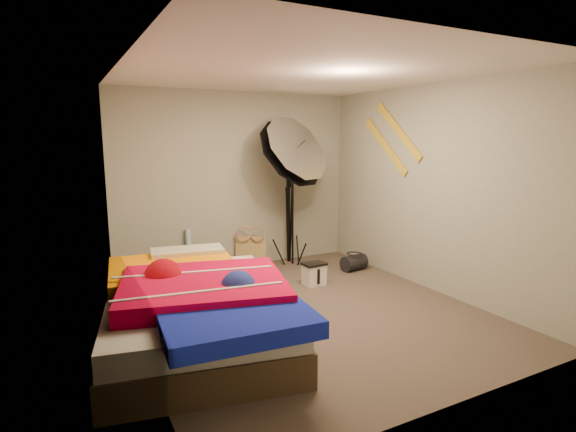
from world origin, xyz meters
TOP-DOWN VIEW (x-y plane):
  - floor at (0.00, 0.00)m, footprint 4.00×4.00m
  - ceiling at (0.00, 0.00)m, footprint 4.00×4.00m
  - wall_back at (0.00, 2.00)m, footprint 3.50×0.00m
  - wall_front at (0.00, -2.00)m, footprint 3.50×0.00m
  - wall_left at (-1.75, 0.00)m, footprint 0.00×4.00m
  - wall_right at (1.75, 0.00)m, footprint 0.00×4.00m
  - tote_bag at (0.16, 1.90)m, footprint 0.48×0.36m
  - wrapping_roll at (-0.75, 1.90)m, footprint 0.08×0.18m
  - camera_case at (0.54, 0.72)m, footprint 0.28×0.21m
  - duffel_bag at (1.37, 1.01)m, footprint 0.39×0.27m
  - wall_stripe_upper at (1.73, 0.60)m, footprint 0.02×0.91m
  - wall_stripe_lower at (1.73, 0.85)m, footprint 0.02×0.91m
  - bed at (-1.25, -0.18)m, footprint 1.94×2.58m
  - photo_umbrella at (0.62, 1.53)m, footprint 1.21×1.05m
  - camera_tripod at (0.77, 1.87)m, footprint 0.09×0.09m

SIDE VIEW (x-z plane):
  - floor at x=0.00m, z-range 0.00..0.00m
  - duffel_bag at x=1.37m, z-range 0.00..0.22m
  - camera_case at x=0.54m, z-range 0.00..0.27m
  - tote_bag at x=0.16m, z-range -0.01..0.45m
  - wrapping_roll at x=-0.75m, z-range 0.00..0.63m
  - bed at x=-1.25m, z-range 0.00..0.65m
  - camera_tripod at x=0.77m, z-range 0.09..1.34m
  - wall_back at x=0.00m, z-range -0.50..3.00m
  - wall_front at x=0.00m, z-range -0.50..3.00m
  - wall_left at x=-1.75m, z-range -0.75..3.25m
  - wall_right at x=1.75m, z-range -0.75..3.25m
  - photo_umbrella at x=0.62m, z-range 0.50..2.77m
  - wall_stripe_lower at x=1.73m, z-range 1.36..2.14m
  - wall_stripe_upper at x=1.73m, z-range 1.56..2.34m
  - ceiling at x=0.00m, z-range 2.50..2.50m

